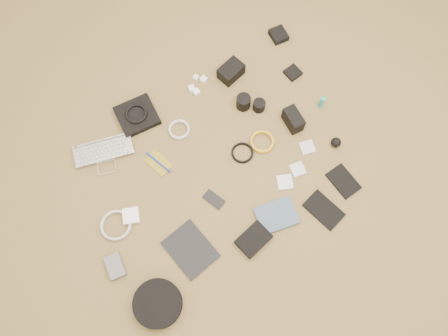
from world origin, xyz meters
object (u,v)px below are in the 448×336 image
laptop (105,158)px  paperback (282,229)px  headphone_case (158,304)px  dslr_camera (231,71)px  phone (214,199)px  tablet (190,249)px

laptop → paperback: bearing=-39.0°
headphone_case → paperback: (0.66, -0.01, -0.02)m
laptop → dslr_camera: bearing=21.1°
dslr_camera → phone: size_ratio=1.25×
headphone_case → paperback: headphone_case is taller
dslr_camera → tablet: 0.96m
dslr_camera → tablet: size_ratio=0.57×
tablet → laptop: bearing=93.5°
phone → headphone_case: size_ratio=0.48×
laptop → dslr_camera: (0.79, 0.09, 0.03)m
tablet → phone: tablet is taller
dslr_camera → laptop: bearing=171.9°
laptop → paperback: 0.94m
tablet → headphone_case: bearing=-159.8°
paperback → tablet: bearing=83.0°
phone → laptop: bearing=106.6°
tablet → paperback: bearing=-28.2°
dslr_camera → headphone_case: (-0.89, -0.84, -0.01)m
tablet → headphone_case: 0.28m
headphone_case → laptop: bearing=82.3°
headphone_case → paperback: size_ratio=1.14×
dslr_camera → phone: (-0.43, -0.55, -0.03)m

